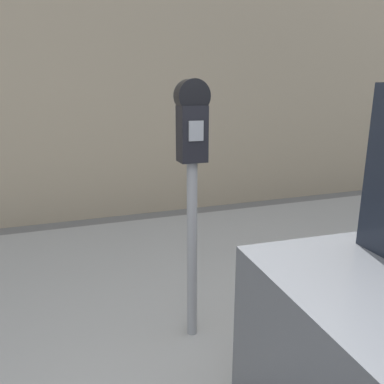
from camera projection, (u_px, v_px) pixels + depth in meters
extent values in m
cube|color=#9E9B96|center=(205.00, 271.00, 3.41)|extent=(24.00, 2.80, 0.13)
cylinder|color=gray|center=(192.00, 252.00, 2.28)|extent=(0.06, 0.06, 1.12)
cube|color=black|center=(192.00, 134.00, 2.10)|extent=(0.15, 0.12, 0.31)
cube|color=gray|center=(196.00, 131.00, 2.03)|extent=(0.08, 0.01, 0.11)
cylinder|color=black|center=(192.00, 96.00, 2.04)|extent=(0.18, 0.10, 0.18)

